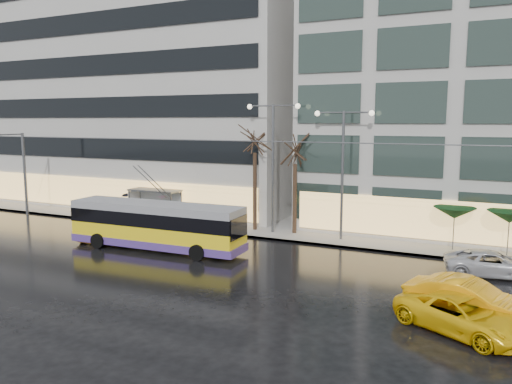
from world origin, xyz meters
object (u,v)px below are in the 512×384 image
Objects in this scene: street_lamp_near at (273,150)px; taxi_a at (103,229)px; bus_shelter at (152,198)px; trolleybus at (156,227)px.

street_lamp_near reaches higher than taxi_a.
bus_shelter is 0.47× the size of street_lamp_near.
taxi_a is at bearing -147.26° from street_lamp_near.
street_lamp_near is 12.88m from taxi_a.
trolleybus reaches higher than taxi_a.
street_lamp_near is 2.24× the size of taxi_a.
street_lamp_near is (10.38, 0.11, 4.03)m from bus_shelter.
street_lamp_near is at bearing 0.63° from bus_shelter.
taxi_a is (0.51, -6.24, -1.27)m from bus_shelter.
trolleybus is at bearing -51.69° from bus_shelter.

